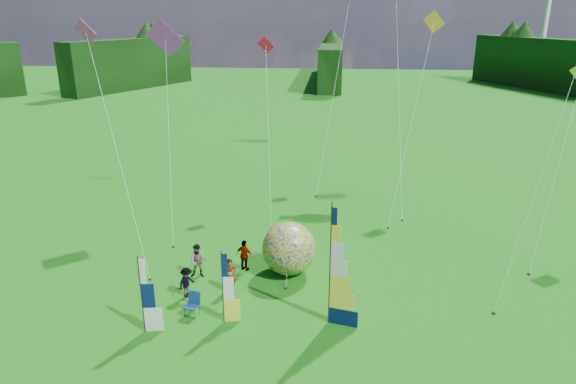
# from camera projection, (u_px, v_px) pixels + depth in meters

# --- Properties ---
(ground) EXTENTS (220.00, 220.00, 0.00)m
(ground) POSITION_uv_depth(u_px,v_px,m) (304.00, 356.00, 20.43)
(ground) COLOR #247814
(ground) RESTS_ON ground
(treeline_ring) EXTENTS (210.00, 210.00, 8.00)m
(treeline_ring) POSITION_uv_depth(u_px,v_px,m) (305.00, 266.00, 19.10)
(treeline_ring) COLOR #164613
(treeline_ring) RESTS_ON ground
(turbine_right) EXTENTS (8.00, 1.20, 30.00)m
(turbine_right) POSITION_uv_depth(u_px,v_px,m) (548.00, 2.00, 107.46)
(turbine_right) COLOR silver
(turbine_right) RESTS_ON ground
(feather_banner_main) EXTENTS (1.45, 0.45, 5.46)m
(feather_banner_main) POSITION_uv_depth(u_px,v_px,m) (330.00, 267.00, 21.73)
(feather_banner_main) COLOR #0A174C
(feather_banner_main) RESTS_ON ground
(side_banner_left) EXTENTS (0.94, 0.23, 3.33)m
(side_banner_left) POSITION_uv_depth(u_px,v_px,m) (223.00, 288.00, 22.15)
(side_banner_left) COLOR yellow
(side_banner_left) RESTS_ON ground
(side_banner_far) EXTENTS (1.02, 0.24, 3.45)m
(side_banner_far) POSITION_uv_depth(u_px,v_px,m) (142.00, 296.00, 21.43)
(side_banner_far) COLOR white
(side_banner_far) RESTS_ON ground
(bol_inflatable) EXTENTS (3.52, 3.52, 2.78)m
(bol_inflatable) POSITION_uv_depth(u_px,v_px,m) (289.00, 249.00, 26.51)
(bol_inflatable) COLOR navy
(bol_inflatable) RESTS_ON ground
(spectator_a) EXTENTS (0.72, 0.59, 1.71)m
(spectator_a) POSITION_uv_depth(u_px,v_px,m) (230.00, 275.00, 24.90)
(spectator_a) COLOR #66594C
(spectator_a) RESTS_ON ground
(spectator_b) EXTENTS (0.92, 0.53, 1.81)m
(spectator_b) POSITION_uv_depth(u_px,v_px,m) (198.00, 261.00, 26.27)
(spectator_b) COLOR #66594C
(spectator_b) RESTS_ON ground
(spectator_c) EXTENTS (0.77, 1.04, 1.52)m
(spectator_c) POSITION_uv_depth(u_px,v_px,m) (187.00, 282.00, 24.46)
(spectator_c) COLOR #66594C
(spectator_c) RESTS_ON ground
(spectator_d) EXTENTS (1.08, 0.75, 1.71)m
(spectator_d) POSITION_uv_depth(u_px,v_px,m) (245.00, 255.00, 26.95)
(spectator_d) COLOR #66594C
(spectator_d) RESTS_ON ground
(camp_chair) EXTENTS (0.79, 0.79, 1.11)m
(camp_chair) POSITION_uv_depth(u_px,v_px,m) (192.00, 305.00, 22.96)
(camp_chair) COLOR navy
(camp_chair) RESTS_ON ground
(kite_whale) EXTENTS (5.33, 16.06, 18.30)m
(kite_whale) POSITION_uv_depth(u_px,v_px,m) (399.00, 69.00, 36.47)
(kite_whale) COLOR black
(kite_whale) RESTS_ON ground
(kite_rainbow_delta) EXTENTS (6.77, 11.13, 13.40)m
(kite_rainbow_delta) POSITION_uv_depth(u_px,v_px,m) (168.00, 122.00, 30.75)
(kite_rainbow_delta) COLOR #F02A42
(kite_rainbow_delta) RESTS_ON ground
(kite_parafoil) EXTENTS (10.89, 11.49, 19.63)m
(kite_parafoil) POSITION_uv_depth(u_px,v_px,m) (567.00, 87.00, 22.68)
(kite_parafoil) COLOR #A62505
(kite_parafoil) RESTS_ON ground
(small_kite_red) EXTENTS (3.37, 9.90, 11.75)m
(small_kite_red) POSITION_uv_depth(u_px,v_px,m) (268.00, 124.00, 34.15)
(small_kite_red) COLOR red
(small_kite_red) RESTS_ON ground
(small_kite_orange) EXTENTS (7.46, 11.79, 13.60)m
(small_kite_orange) POSITION_uv_depth(u_px,v_px,m) (413.00, 110.00, 34.02)
(small_kite_orange) COLOR orange
(small_kite_orange) RESTS_ON ground
(small_kite_yellow) EXTENTS (7.37, 9.84, 10.88)m
(small_kite_yellow) POSITION_uv_depth(u_px,v_px,m) (559.00, 158.00, 27.89)
(small_kite_yellow) COLOR yellow
(small_kite_yellow) RESTS_ON ground
(small_kite_pink) EXTENTS (10.81, 12.27, 13.16)m
(small_kite_pink) POSITION_uv_depth(u_px,v_px,m) (114.00, 136.00, 27.91)
(small_kite_pink) COLOR #FC3EB1
(small_kite_pink) RESTS_ON ground
(small_kite_green) EXTENTS (8.49, 13.17, 15.80)m
(small_kite_green) POSITION_uv_depth(u_px,v_px,m) (335.00, 80.00, 40.10)
(small_kite_green) COLOR green
(small_kite_green) RESTS_ON ground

